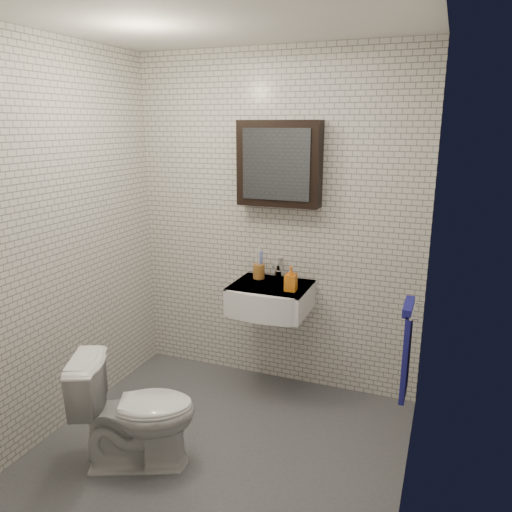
# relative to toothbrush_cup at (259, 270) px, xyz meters

# --- Properties ---
(ground) EXTENTS (2.20, 2.00, 0.01)m
(ground) POSITION_rel_toothbrush_cup_xyz_m (0.09, -0.89, -0.91)
(ground) COLOR #4B4D53
(ground) RESTS_ON ground
(room_shell) EXTENTS (2.22, 2.02, 2.51)m
(room_shell) POSITION_rel_toothbrush_cup_xyz_m (0.09, -0.89, 0.56)
(room_shell) COLOR silver
(room_shell) RESTS_ON ground
(washbasin) EXTENTS (0.55, 0.50, 0.20)m
(washbasin) POSITION_rel_toothbrush_cup_xyz_m (0.14, -0.15, -0.15)
(washbasin) COLOR white
(washbasin) RESTS_ON room_shell
(faucet) EXTENTS (0.06, 0.20, 0.15)m
(faucet) POSITION_rel_toothbrush_cup_xyz_m (0.14, 0.04, 0.01)
(faucet) COLOR silver
(faucet) RESTS_ON washbasin
(mirror_cabinet) EXTENTS (0.60, 0.15, 0.60)m
(mirror_cabinet) POSITION_rel_toothbrush_cup_xyz_m (0.14, 0.04, 0.79)
(mirror_cabinet) COLOR black
(mirror_cabinet) RESTS_ON room_shell
(towel_rail) EXTENTS (0.09, 0.30, 0.58)m
(towel_rail) POSITION_rel_toothbrush_cup_xyz_m (1.13, -0.54, -0.19)
(towel_rail) COLOR silver
(towel_rail) RESTS_ON room_shell
(toothbrush_cup) EXTENTS (0.09, 0.09, 0.24)m
(toothbrush_cup) POSITION_rel_toothbrush_cup_xyz_m (0.00, 0.00, 0.00)
(toothbrush_cup) COLOR #9E6427
(toothbrush_cup) RESTS_ON washbasin
(soap_bottle) EXTENTS (0.08, 0.08, 0.18)m
(soap_bottle) POSITION_rel_toothbrush_cup_xyz_m (0.31, -0.19, 0.03)
(soap_bottle) COLOR #FD5B1A
(soap_bottle) RESTS_ON washbasin
(toilet) EXTENTS (0.78, 0.64, 0.70)m
(toilet) POSITION_rel_toothbrush_cup_xyz_m (-0.31, -1.19, -0.56)
(toilet) COLOR white
(toilet) RESTS_ON ground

